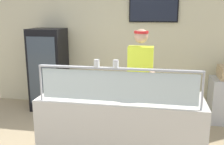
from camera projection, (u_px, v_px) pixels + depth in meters
The scene contains 10 objects.
ground_plane at pixel (127, 141), 4.14m from camera, with size 12.00×12.00×0.00m, color tan.
shop_rear_unit at pixel (138, 44), 5.37m from camera, with size 6.47×0.13×2.70m.
serving_counter at pixel (121, 130), 3.44m from camera, with size 2.07×0.76×0.95m, color silver.
sneeze_guard at pixel (117, 82), 2.96m from camera, with size 1.90×0.06×0.44m.
pizza_tray at pixel (129, 96), 3.29m from camera, with size 0.46×0.46×0.04m.
pizza_server at pixel (127, 95), 3.27m from camera, with size 0.07×0.28×0.01m, color #ADAFB7.
parmesan_shaker at pixel (97, 64), 2.96m from camera, with size 0.07×0.07×0.09m.
pepper_flake_shaker at pixel (116, 64), 2.92m from camera, with size 0.07×0.07×0.09m.
worker_figure at pixel (140, 78), 4.00m from camera, with size 0.41×0.50×1.76m.
drink_fridge at pixel (49, 70), 5.38m from camera, with size 0.68×0.61×1.68m.
Camera 1 is at (1.50, -2.76, 2.00)m, focal length 41.71 mm.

